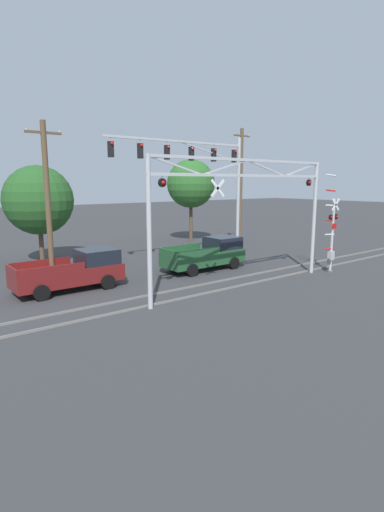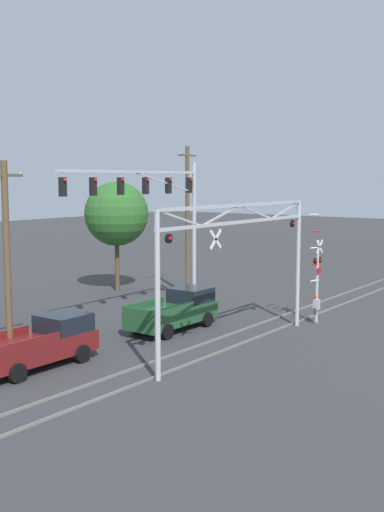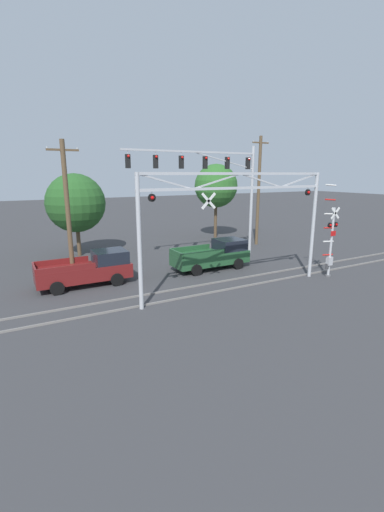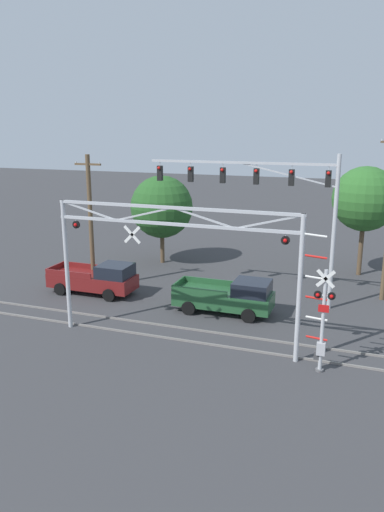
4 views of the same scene
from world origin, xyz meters
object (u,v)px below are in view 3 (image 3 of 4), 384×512
at_px(utility_pole_left, 68,212).
at_px(traffic_signal_span, 220,178).
at_px(crossing_gantry, 239,209).
at_px(pickup_truck_following, 89,269).
at_px(background_tree_far_left_verge, 216,186).
at_px(pickup_truck_lead, 214,255).
at_px(crossing_signal_mast, 330,243).
at_px(utility_pole_right, 259,190).
at_px(background_tree_beyond_span, 76,203).

bearing_deg(utility_pole_left, traffic_signal_span, 6.14).
distance_m(crossing_gantry, traffic_signal_span, 8.38).
distance_m(pickup_truck_following, background_tree_far_left_verge, 18.83).
height_order(pickup_truck_lead, pickup_truck_following, same).
relative_size(crossing_signal_mast, utility_pole_left, 0.70).
bearing_deg(pickup_truck_following, utility_pole_left, 130.23).
bearing_deg(traffic_signal_span, crossing_gantry, -115.61).
relative_size(traffic_signal_span, utility_pole_left, 1.30).
distance_m(utility_pole_left, utility_pole_right, 18.15).
height_order(traffic_signal_span, pickup_truck_following, traffic_signal_span).
bearing_deg(utility_pole_right, background_tree_beyond_span, 168.12).
relative_size(crossing_signal_mast, background_tree_far_left_verge, 0.79).
xyz_separation_m(traffic_signal_span, background_tree_beyond_span, (-9.88, 6.05, -2.00)).
distance_m(crossing_signal_mast, pickup_truck_lead, 7.80).
relative_size(pickup_truck_lead, background_tree_beyond_span, 0.82).
bearing_deg(pickup_truck_lead, traffic_signal_span, 51.26).
relative_size(pickup_truck_following, utility_pole_right, 0.55).
distance_m(crossing_signal_mast, utility_pole_right, 11.41).
bearing_deg(traffic_signal_span, utility_pole_left, -173.86).
height_order(crossing_gantry, utility_pole_left, utility_pole_left).
bearing_deg(utility_pole_right, crossing_signal_mast, -104.01).
bearing_deg(background_tree_far_left_verge, utility_pole_right, -73.29).
height_order(traffic_signal_span, background_tree_beyond_span, traffic_signal_span).
relative_size(pickup_truck_following, utility_pole_left, 0.64).
relative_size(pickup_truck_following, background_tree_beyond_span, 0.83).
bearing_deg(pickup_truck_following, crossing_gantry, -35.60).
distance_m(pickup_truck_lead, background_tree_far_left_verge, 13.11).
xyz_separation_m(crossing_signal_mast, background_tree_far_left_verge, (1.17, 15.74, 3.12)).
bearing_deg(traffic_signal_span, crossing_signal_mast, -67.11).
relative_size(traffic_signal_span, background_tree_beyond_span, 1.66).
height_order(crossing_signal_mast, utility_pole_right, utility_pole_right).
xyz_separation_m(crossing_gantry, crossing_signal_mast, (6.94, -0.60, -2.44)).
distance_m(traffic_signal_span, pickup_truck_lead, 6.35).
relative_size(background_tree_beyond_span, background_tree_far_left_verge, 0.88).
bearing_deg(background_tree_beyond_span, utility_pole_left, -103.55).
height_order(crossing_gantry, background_tree_beyond_span, crossing_gantry).
bearing_deg(traffic_signal_span, background_tree_far_left_verge, 59.46).
bearing_deg(crossing_signal_mast, traffic_signal_span, 112.89).
height_order(crossing_signal_mast, pickup_truck_following, crossing_signal_mast).
bearing_deg(utility_pole_left, crossing_gantry, -37.33).
bearing_deg(crossing_signal_mast, pickup_truck_lead, 135.82).
height_order(pickup_truck_lead, background_tree_far_left_verge, background_tree_far_left_verge).
xyz_separation_m(pickup_truck_lead, background_tree_far_left_verge, (6.68, 10.37, 4.42)).
bearing_deg(utility_pole_right, background_tree_far_left_verge, 106.71).
bearing_deg(pickup_truck_lead, utility_pole_right, 33.16).
xyz_separation_m(crossing_signal_mast, utility_pole_right, (2.67, 10.71, 2.85)).
bearing_deg(utility_pole_left, pickup_truck_lead, -8.40).
height_order(crossing_gantry, utility_pole_right, utility_pole_right).
distance_m(utility_pole_left, background_tree_far_left_verge, 18.53).
distance_m(pickup_truck_following, utility_pole_right, 18.07).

